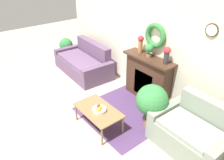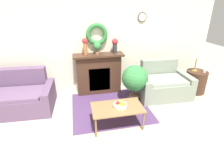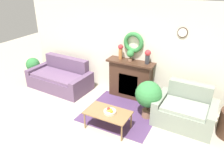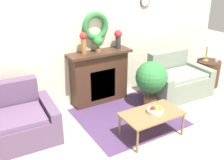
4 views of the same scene
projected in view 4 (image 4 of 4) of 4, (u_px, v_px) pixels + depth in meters
The scene contains 13 objects.
floor_rug at pixel (128, 117), 5.01m from camera, with size 1.80×1.69×0.01m.
wall_back at pixel (91, 37), 5.24m from camera, with size 6.80×0.18×2.70m.
fireplace at pixel (99, 77), 5.42m from camera, with size 1.32×0.41×1.10m.
loveseat_right at pixel (176, 80), 5.84m from camera, with size 1.38×0.98×0.92m.
coffee_table at pixel (152, 115), 4.30m from camera, with size 1.01×0.59×0.44m.
fruit_bowl at pixel (155, 110), 4.28m from camera, with size 0.28×0.28×0.12m.
side_table_by_loveseat at pixel (207, 73), 6.31m from camera, with size 0.56×0.56×0.61m.
table_lamp at pixel (208, 41), 6.01m from camera, with size 0.33×0.33×0.58m.
mug at pixel (216, 60), 6.15m from camera, with size 0.08×0.08×0.08m.
vase_on_mantel_left at pixel (84, 41), 4.97m from camera, with size 0.14×0.14×0.42m.
vase_on_mantel_right at pixel (118, 38), 5.34m from camera, with size 0.16×0.16×0.38m.
potted_plant_on_mantel at pixel (98, 42), 5.11m from camera, with size 0.20×0.20×0.31m.
potted_plant_floor_by_loveseat at pixel (151, 78), 5.19m from camera, with size 0.64×0.64×0.96m.
Camera 4 is at (-2.24, -2.26, 2.60)m, focal length 42.00 mm.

